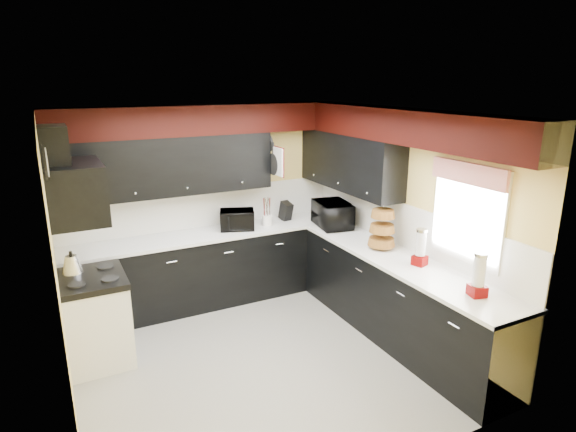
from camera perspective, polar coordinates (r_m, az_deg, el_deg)
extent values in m
plane|color=gray|center=(5.24, -3.07, -16.33)|extent=(3.60, 3.60, 0.00)
cube|color=#E0C666|center=(6.32, -9.95, 1.54)|extent=(3.60, 0.06, 2.50)
cube|color=#E0C666|center=(5.63, 13.69, -0.46)|extent=(0.06, 3.60, 2.50)
cube|color=#E0C666|center=(4.34, -25.68, -6.60)|extent=(0.06, 3.60, 2.50)
cube|color=white|center=(4.44, -3.55, 12.07)|extent=(3.60, 3.60, 0.06)
cube|color=black|center=(6.29, -8.77, -6.14)|extent=(3.60, 0.60, 0.90)
cube|color=black|center=(5.52, 12.77, -9.67)|extent=(0.60, 3.00, 0.90)
cube|color=white|center=(6.13, -8.96, -2.07)|extent=(3.62, 0.64, 0.04)
cube|color=white|center=(5.33, 13.08, -5.10)|extent=(0.64, 3.02, 0.04)
cube|color=white|center=(6.32, -9.90, 0.99)|extent=(3.60, 0.02, 0.50)
cube|color=white|center=(5.64, 13.57, -1.06)|extent=(0.02, 3.60, 0.50)
cube|color=black|center=(5.91, -14.34, 5.75)|extent=(2.60, 0.35, 0.70)
cube|color=black|center=(6.10, 7.26, 6.42)|extent=(0.35, 1.80, 0.70)
cube|color=black|center=(5.97, -9.92, 11.19)|extent=(3.60, 0.36, 0.35)
cube|color=black|center=(5.18, 14.24, 10.24)|extent=(0.36, 3.24, 0.35)
cube|color=white|center=(5.37, -21.71, -11.45)|extent=(0.60, 0.75, 0.86)
cube|color=black|center=(5.18, -22.23, -6.91)|extent=(0.62, 0.77, 0.06)
cube|color=black|center=(4.92, -23.89, 2.63)|extent=(0.50, 0.78, 0.55)
cube|color=black|center=(4.85, -25.98, 7.27)|extent=(0.24, 0.40, 0.40)
cube|color=red|center=(4.80, 20.58, 4.75)|extent=(0.04, 0.88, 0.20)
cube|color=white|center=(6.04, -1.19, 6.46)|extent=(0.03, 0.26, 0.35)
imported|color=black|center=(6.17, -6.04, -0.44)|extent=(0.52, 0.48, 0.25)
imported|color=black|center=(6.27, 5.34, 0.19)|extent=(0.49, 0.64, 0.32)
cylinder|color=white|center=(6.31, -2.50, -0.50)|extent=(0.15, 0.15, 0.14)
cube|color=black|center=(6.52, -0.26, 0.58)|extent=(0.13, 0.17, 0.25)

